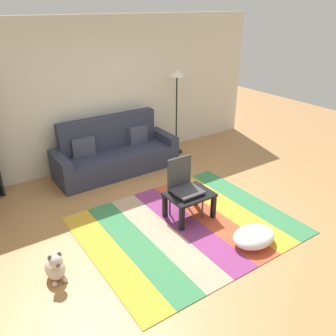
{
  "coord_description": "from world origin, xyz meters",
  "views": [
    {
      "loc": [
        -2.68,
        -3.46,
        2.89
      ],
      "look_at": [
        -0.04,
        0.41,
        0.65
      ],
      "focal_mm": 37.33,
      "sensor_mm": 36.0,
      "label": 1
    }
  ],
  "objects_px": {
    "dog": "(55,267)",
    "tv_remote": "(196,191)",
    "coffee_table": "(189,198)",
    "couch": "(115,154)",
    "standing_lamp": "(177,84)",
    "folding_chair": "(183,183)",
    "pouf": "(254,237)"
  },
  "relations": [
    {
      "from": "folding_chair",
      "to": "dog",
      "type": "bearing_deg",
      "value": -112.7
    },
    {
      "from": "dog",
      "to": "tv_remote",
      "type": "xyz_separation_m",
      "value": [
        2.13,
        0.13,
        0.25
      ]
    },
    {
      "from": "standing_lamp",
      "to": "dog",
      "type": "bearing_deg",
      "value": -145.53
    },
    {
      "from": "couch",
      "to": "coffee_table",
      "type": "distance_m",
      "value": 2.06
    },
    {
      "from": "pouf",
      "to": "tv_remote",
      "type": "xyz_separation_m",
      "value": [
        -0.21,
        0.96,
        0.3
      ]
    },
    {
      "from": "standing_lamp",
      "to": "folding_chair",
      "type": "relative_size",
      "value": 1.92
    },
    {
      "from": "coffee_table",
      "to": "dog",
      "type": "height_order",
      "value": "coffee_table"
    },
    {
      "from": "pouf",
      "to": "folding_chair",
      "type": "xyz_separation_m",
      "value": [
        -0.34,
        1.1,
        0.42
      ]
    },
    {
      "from": "pouf",
      "to": "dog",
      "type": "xyz_separation_m",
      "value": [
        -2.34,
        0.83,
        0.04
      ]
    },
    {
      "from": "standing_lamp",
      "to": "folding_chair",
      "type": "height_order",
      "value": "standing_lamp"
    },
    {
      "from": "coffee_table",
      "to": "tv_remote",
      "type": "distance_m",
      "value": 0.14
    },
    {
      "from": "standing_lamp",
      "to": "tv_remote",
      "type": "distance_m",
      "value": 2.66
    },
    {
      "from": "couch",
      "to": "standing_lamp",
      "type": "bearing_deg",
      "value": 2.58
    },
    {
      "from": "standing_lamp",
      "to": "tv_remote",
      "type": "relative_size",
      "value": 11.53
    },
    {
      "from": "couch",
      "to": "pouf",
      "type": "distance_m",
      "value": 3.08
    },
    {
      "from": "standing_lamp",
      "to": "tv_remote",
      "type": "xyz_separation_m",
      "value": [
        -1.18,
        -2.15,
        -1.03
      ]
    },
    {
      "from": "dog",
      "to": "tv_remote",
      "type": "bearing_deg",
      "value": 3.41
    },
    {
      "from": "couch",
      "to": "folding_chair",
      "type": "relative_size",
      "value": 2.51
    },
    {
      "from": "couch",
      "to": "tv_remote",
      "type": "distance_m",
      "value": 2.1
    },
    {
      "from": "couch",
      "to": "standing_lamp",
      "type": "distance_m",
      "value": 1.82
    },
    {
      "from": "folding_chair",
      "to": "couch",
      "type": "bearing_deg",
      "value": 153.65
    },
    {
      "from": "coffee_table",
      "to": "folding_chair",
      "type": "height_order",
      "value": "folding_chair"
    },
    {
      "from": "standing_lamp",
      "to": "coffee_table",
      "type": "bearing_deg",
      "value": -121.12
    },
    {
      "from": "dog",
      "to": "folding_chair",
      "type": "xyz_separation_m",
      "value": [
        2.0,
        0.27,
        0.37
      ]
    },
    {
      "from": "dog",
      "to": "pouf",
      "type": "bearing_deg",
      "value": -19.6
    },
    {
      "from": "couch",
      "to": "standing_lamp",
      "type": "xyz_separation_m",
      "value": [
        1.45,
        0.07,
        1.11
      ]
    },
    {
      "from": "pouf",
      "to": "folding_chair",
      "type": "relative_size",
      "value": 0.67
    },
    {
      "from": "tv_remote",
      "to": "pouf",
      "type": "bearing_deg",
      "value": -90.39
    },
    {
      "from": "standing_lamp",
      "to": "couch",
      "type": "bearing_deg",
      "value": -177.42
    },
    {
      "from": "coffee_table",
      "to": "pouf",
      "type": "distance_m",
      "value": 1.05
    },
    {
      "from": "coffee_table",
      "to": "tv_remote",
      "type": "height_order",
      "value": "tv_remote"
    },
    {
      "from": "tv_remote",
      "to": "standing_lamp",
      "type": "bearing_deg",
      "value": 48.43
    }
  ]
}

